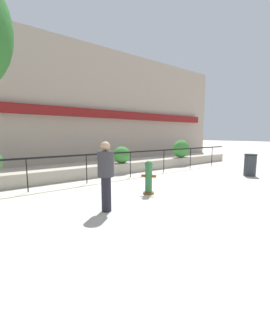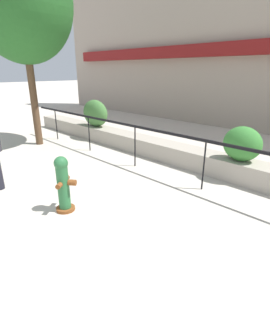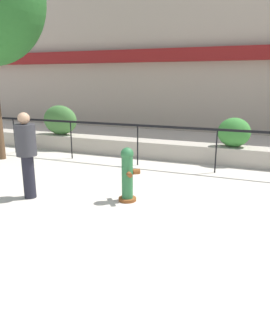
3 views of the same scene
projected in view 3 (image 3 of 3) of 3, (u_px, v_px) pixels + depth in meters
The scene contains 8 objects.
ground_plane at pixel (156, 274), 4.08m from camera, with size 120.00×120.00×0.00m, color beige.
building_facade at pixel (246, 38), 13.77m from camera, with size 30.00×1.36×8.00m.
planter_wall_low at pixel (221, 154), 9.39m from camera, with size 18.00×0.70×0.50m, color #ADA393.
fence_railing_segment at pixel (217, 134), 8.20m from camera, with size 15.00×0.05×1.15m.
hedge_bush_0 at pixel (60, 120), 11.11m from camera, with size 1.25×0.64×0.99m, color #427538.
hedge_bush_1 at pixel (234, 132), 9.11m from camera, with size 0.90×0.70×0.81m, color #387F33.
fire_hydrant at pixel (127, 174), 6.39m from camera, with size 0.49×0.49×1.08m.
pedestrian at pixel (26, 150), 6.45m from camera, with size 0.47×0.47×1.73m.
Camera 3 is at (1.08, -3.43, 2.35)m, focal length 35.00 mm.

